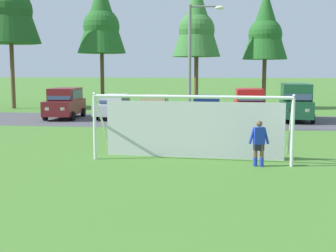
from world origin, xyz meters
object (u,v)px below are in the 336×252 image
parked_car_slot_center (207,108)px  parked_car_slot_left (114,106)px  soccer_goal (192,126)px  parked_car_slot_center_left (155,108)px  parked_car_slot_far_left (65,103)px  player_striker_near (259,143)px  street_lamp (193,67)px  parked_car_slot_right (296,101)px  parked_car_slot_center_right (249,104)px

parked_car_slot_center → parked_car_slot_left: bearing=171.9°
soccer_goal → parked_car_slot_center: bearing=90.1°
parked_car_slot_center_left → parked_car_slot_far_left: bearing=176.2°
player_striker_near → parked_car_slot_far_left: (-12.58, 14.73, 0.29)m
parked_car_slot_far_left → street_lamp: (9.56, -5.85, 2.48)m
parked_car_slot_center_left → soccer_goal: bearing=-74.7°
parked_car_slot_center_left → street_lamp: size_ratio=0.61×
soccer_goal → parked_car_slot_center: size_ratio=1.78×
parked_car_slot_far_left → parked_car_slot_right: 16.06m
soccer_goal → parked_car_slot_center_left: 13.68m
player_striker_near → parked_car_slot_center_left: (-6.05, 14.30, 0.05)m
parked_car_slot_right → street_lamp: street_lamp is taller
soccer_goal → street_lamp: street_lamp is taller
parked_car_slot_right → parked_car_slot_center_right: bearing=179.4°
parked_car_slot_right → street_lamp: size_ratio=0.71×
parked_car_slot_center_left → parked_car_slot_center: 3.57m
parked_car_slot_center → parked_car_slot_center_right: parked_car_slot_center_right is taller
parked_car_slot_center → parked_car_slot_center_right: size_ratio=0.91×
parked_car_slot_far_left → parked_car_slot_right: size_ratio=0.96×
parked_car_slot_far_left → parked_car_slot_center_right: 12.97m
parked_car_slot_center → parked_car_slot_center_left: bearing=178.0°
parked_car_slot_far_left → parked_car_slot_right: parked_car_slot_right is taller
parked_car_slot_far_left → parked_car_slot_center: (10.10, -0.56, -0.24)m
player_striker_near → parked_car_slot_center_left: 15.53m
soccer_goal → parked_car_slot_center_right: (2.82, 14.22, -0.18)m
player_striker_near → parked_car_slot_left: (-9.08, 15.11, 0.05)m
street_lamp → parked_car_slot_center_left: bearing=119.2°
soccer_goal → parked_car_slot_center: 13.07m
parked_car_slot_center → street_lamp: 5.98m
parked_car_slot_left → parked_car_slot_center_right: bearing=1.3°
parked_car_slot_far_left → parked_car_slot_left: bearing=6.1°
soccer_goal → parked_car_slot_center_right: 14.49m
parked_car_slot_center → parked_car_slot_far_left: bearing=176.8°
player_striker_near → parked_car_slot_far_left: 19.38m
parked_car_slot_left → parked_car_slot_right: bearing=0.8°
soccer_goal → parked_car_slot_left: (-6.63, 14.00, -0.42)m
player_striker_near → parked_car_slot_right: parked_car_slot_right is taller
parked_car_slot_center_left → street_lamp: bearing=-60.8°
soccer_goal → player_striker_near: bearing=-24.4°
soccer_goal → parked_car_slot_center_left: size_ratio=1.77×
parked_car_slot_far_left → player_striker_near: bearing=-49.5°
parked_car_slot_center → soccer_goal: bearing=-89.9°
parked_car_slot_right → soccer_goal: bearing=-112.6°
parked_car_slot_far_left → parked_car_slot_center: size_ratio=1.12×
parked_car_slot_far_left → parked_car_slot_center_left: (6.53, -0.43, -0.24)m
parked_car_slot_left → street_lamp: 9.10m
parked_car_slot_right → parked_car_slot_far_left: bearing=-178.0°
soccer_goal → parked_car_slot_far_left: soccer_goal is taller
soccer_goal → parked_car_slot_far_left: bearing=126.6°
parked_car_slot_center_right → street_lamp: (-3.40, -6.45, 2.48)m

